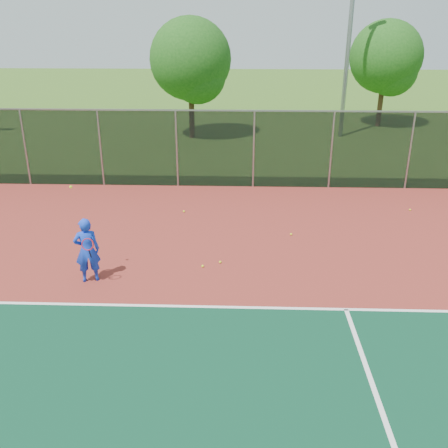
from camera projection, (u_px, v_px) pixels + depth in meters
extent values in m
plane|color=#345D1A|center=(265.00, 400.00, 8.87)|extent=(120.00, 120.00, 0.00)
cube|color=maroon|center=(261.00, 334.00, 10.71)|extent=(30.00, 20.00, 0.02)
cube|color=white|center=(346.00, 309.00, 11.56)|extent=(22.00, 0.10, 0.00)
cube|color=black|center=(254.00, 150.00, 19.34)|extent=(30.00, 0.04, 3.00)
cube|color=gray|center=(255.00, 111.00, 18.77)|extent=(30.00, 0.06, 0.06)
imported|color=blue|center=(87.00, 250.00, 12.52)|extent=(0.72, 0.58, 1.72)
cylinder|color=black|center=(90.00, 254.00, 12.28)|extent=(0.03, 0.15, 0.27)
torus|color=#A51414|center=(88.00, 244.00, 12.07)|extent=(0.30, 0.13, 0.29)
sphere|color=#DAEA1B|center=(71.00, 187.00, 11.99)|extent=(0.07, 0.07, 0.07)
sphere|color=#DAEA1B|center=(410.00, 210.00, 17.44)|extent=(0.07, 0.07, 0.07)
sphere|color=#DAEA1B|center=(291.00, 234.00, 15.47)|extent=(0.07, 0.07, 0.07)
sphere|color=#DAEA1B|center=(184.00, 211.00, 17.28)|extent=(0.07, 0.07, 0.07)
sphere|color=#DAEA1B|center=(220.00, 262.00, 13.73)|extent=(0.07, 0.07, 0.07)
sphere|color=#DAEA1B|center=(203.00, 266.00, 13.50)|extent=(0.07, 0.07, 0.07)
cylinder|color=gray|center=(349.00, 33.00, 26.19)|extent=(0.24, 0.24, 10.93)
cylinder|color=#392214|center=(192.00, 116.00, 27.57)|extent=(0.30, 0.30, 2.44)
sphere|color=#194A13|center=(190.00, 59.00, 26.42)|extent=(4.34, 4.34, 4.34)
sphere|color=#194A13|center=(198.00, 75.00, 26.44)|extent=(2.99, 2.99, 2.99)
cylinder|color=#392214|center=(380.00, 107.00, 30.46)|extent=(0.30, 0.30, 2.38)
sphere|color=#194A13|center=(386.00, 57.00, 29.34)|extent=(4.23, 4.23, 4.23)
sphere|color=#194A13|center=(392.00, 71.00, 29.36)|extent=(2.91, 2.91, 2.91)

